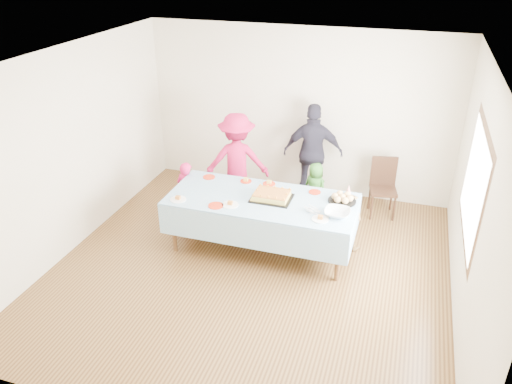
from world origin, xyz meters
The scene contains 22 objects.
ground centered at (0.00, 0.00, 0.00)m, with size 5.00×5.00×0.00m, color #472B14.
room_walls centered at (0.05, 0.00, 1.77)m, with size 5.04×5.04×2.72m.
party_table centered at (-0.01, 0.51, 0.72)m, with size 2.50×1.10×0.78m.
birthday_cake centered at (0.12, 0.54, 0.82)m, with size 0.53×0.41×0.09m.
rolls_tray centered at (1.02, 0.74, 0.83)m, with size 0.37×0.37×0.11m.
punch_bowl centered at (1.02, 0.35, 0.82)m, with size 0.33×0.33×0.08m, color silver.
party_hat centered at (1.07, 0.95, 0.86)m, with size 0.09×0.09×0.15m, color silver.
fork_pile centered at (0.70, 0.35, 0.81)m, with size 0.24×0.18×0.07m, color white, non-canonical shape.
plate_red_far_a centered at (-0.92, 0.89, 0.79)m, with size 0.18×0.18×0.01m, color red.
plate_red_far_b centered at (-0.37, 0.93, 0.79)m, with size 0.16×0.16×0.01m, color red.
plate_red_far_c centered at (-0.04, 0.95, 0.79)m, with size 0.18×0.18×0.01m, color red.
plate_red_far_d centered at (0.63, 0.89, 0.79)m, with size 0.16×0.16×0.01m, color red.
plate_red_near centered at (-0.51, 0.13, 0.79)m, with size 0.20×0.20×0.01m, color red.
plate_white_left centered at (-1.05, 0.13, 0.79)m, with size 0.21×0.21×0.01m, color white.
plate_white_mid centered at (-0.34, 0.20, 0.79)m, with size 0.22×0.22×0.01m, color white.
plate_white_right centered at (0.84, 0.20, 0.79)m, with size 0.21×0.21×0.01m, color white.
dining_chair centered at (1.47, 2.04, 0.50)m, with size 0.46×0.46×0.91m.
toddler_left centered at (-1.29, 0.90, 0.48)m, with size 0.35×0.23×0.96m, color #D51A59.
toddler_mid centered at (0.48, 1.75, 0.41)m, with size 0.40×0.26×0.82m, color #307226.
toddler_right centered at (1.12, 0.90, 0.41)m, with size 0.39×0.31×0.81m, color tan.
adult_left centered at (-0.75, 1.60, 0.77)m, with size 0.99×0.57×1.53m, color #BE1749.
adult_right centered at (0.33, 2.20, 0.80)m, with size 0.94×0.39×1.61m, color #282634.
Camera 1 is at (1.69, -5.09, 3.89)m, focal length 35.00 mm.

